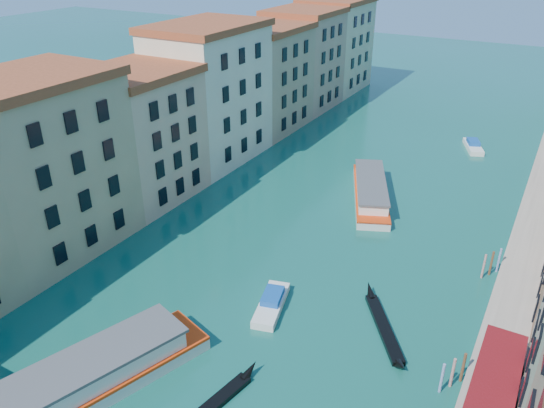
{
  "coord_description": "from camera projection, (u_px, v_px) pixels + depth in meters",
  "views": [
    {
      "loc": [
        22.02,
        5.66,
        32.62
      ],
      "look_at": [
        -3.11,
        50.07,
        6.44
      ],
      "focal_mm": 35.0,
      "sensor_mm": 36.0,
      "label": 1
    }
  ],
  "objects": [
    {
      "name": "motorboat_far",
      "position": [
        473.0,
        146.0,
        89.47
      ],
      "size": [
        4.61,
        7.22,
        1.43
      ],
      "rotation": [
        0.0,
        0.0,
        0.39
      ],
      "color": "white",
      "rests_on": "ground"
    },
    {
      "name": "vaporetto_near",
      "position": [
        77.0,
        384.0,
        41.06
      ],
      "size": [
        11.53,
        22.18,
        3.23
      ],
      "rotation": [
        0.0,
        0.0,
        -0.32
      ],
      "color": "white",
      "rests_on": "ground"
    },
    {
      "name": "motorboat_mid",
      "position": [
        271.0,
        303.0,
        51.49
      ],
      "size": [
        3.86,
        7.21,
        1.43
      ],
      "rotation": [
        0.0,
        0.0,
        0.26
      ],
      "color": "white",
      "rests_on": "ground"
    },
    {
      "name": "left_bank_palazzos",
      "position": [
        185.0,
        109.0,
        77.2
      ],
      "size": [
        12.8,
        128.4,
        21.0
      ],
      "color": "beige",
      "rests_on": "ground"
    },
    {
      "name": "vaporetto_far",
      "position": [
        370.0,
        190.0,
        72.45
      ],
      "size": [
        10.89,
        18.37,
        2.71
      ],
      "rotation": [
        0.0,
        0.0,
        0.4
      ],
      "color": "silver",
      "rests_on": "ground"
    },
    {
      "name": "quay",
      "position": [
        527.0,
        248.0,
        60.62
      ],
      "size": [
        4.0,
        140.0,
        1.0
      ],
      "primitive_type": "cube",
      "color": "gray",
      "rests_on": "ground"
    },
    {
      "name": "gondola_far",
      "position": [
        383.0,
        325.0,
        48.89
      ],
      "size": [
        7.73,
        10.61,
        1.74
      ],
      "rotation": [
        0.0,
        0.0,
        0.6
      ],
      "color": "black",
      "rests_on": "ground"
    }
  ]
}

